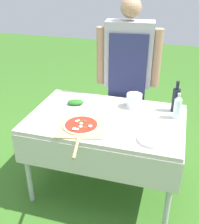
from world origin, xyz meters
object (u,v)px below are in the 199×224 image
(oil_bottle, at_px, (176,99))
(plate_stack, at_px, (153,140))
(prep_table, at_px, (106,125))
(person_cook, at_px, (128,70))
(pizza_on_peel, at_px, (81,127))
(water_bottle, at_px, (178,107))
(herb_container, at_px, (75,103))
(mixing_tub, at_px, (134,101))

(oil_bottle, xyz_separation_m, plate_stack, (-0.13, -0.56, -0.10))
(plate_stack, bearing_deg, prep_table, 148.72)
(person_cook, relative_size, plate_stack, 7.39)
(pizza_on_peel, distance_m, water_bottle, 0.85)
(person_cook, xyz_separation_m, plate_stack, (0.38, -0.89, -0.22))
(plate_stack, bearing_deg, oil_bottle, 76.88)
(pizza_on_peel, distance_m, plate_stack, 0.59)
(herb_container, distance_m, mixing_tub, 0.56)
(pizza_on_peel, height_order, mixing_tub, mixing_tub)
(pizza_on_peel, distance_m, oil_bottle, 0.90)
(pizza_on_peel, height_order, plate_stack, pizza_on_peel)
(prep_table, bearing_deg, pizza_on_peel, -121.64)
(plate_stack, bearing_deg, water_bottle, 70.16)
(prep_table, bearing_deg, person_cook, 84.37)
(prep_table, relative_size, mixing_tub, 9.46)
(water_bottle, bearing_deg, pizza_on_peel, -151.90)
(person_cook, distance_m, herb_container, 0.66)
(prep_table, bearing_deg, herb_container, 156.86)
(plate_stack, bearing_deg, person_cook, 113.09)
(mixing_tub, bearing_deg, water_bottle, -15.58)
(water_bottle, height_order, plate_stack, water_bottle)
(person_cook, relative_size, pizza_on_peel, 2.65)
(oil_bottle, height_order, herb_container, oil_bottle)
(person_cook, height_order, mixing_tub, person_cook)
(herb_container, xyz_separation_m, mixing_tub, (0.55, 0.12, 0.04))
(person_cook, height_order, herb_container, person_cook)
(oil_bottle, bearing_deg, herb_container, -171.16)
(mixing_tub, relative_size, plate_stack, 0.62)
(plate_stack, bearing_deg, pizza_on_peel, 177.37)
(water_bottle, bearing_deg, herb_container, -179.46)
(person_cook, bearing_deg, oil_bottle, 139.49)
(pizza_on_peel, xyz_separation_m, oil_bottle, (0.72, 0.53, 0.10))
(herb_container, height_order, plate_stack, herb_container)
(person_cook, xyz_separation_m, water_bottle, (0.53, -0.47, -0.12))
(prep_table, xyz_separation_m, water_bottle, (0.60, 0.16, 0.20))
(pizza_on_peel, xyz_separation_m, plate_stack, (0.59, -0.03, -0.00))
(water_bottle, xyz_separation_m, mixing_tub, (-0.40, 0.11, -0.05))
(pizza_on_peel, relative_size, mixing_tub, 4.52)
(herb_container, bearing_deg, mixing_tub, 12.34)
(oil_bottle, distance_m, mixing_tub, 0.38)
(oil_bottle, relative_size, mixing_tub, 2.01)
(person_cook, relative_size, oil_bottle, 5.95)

